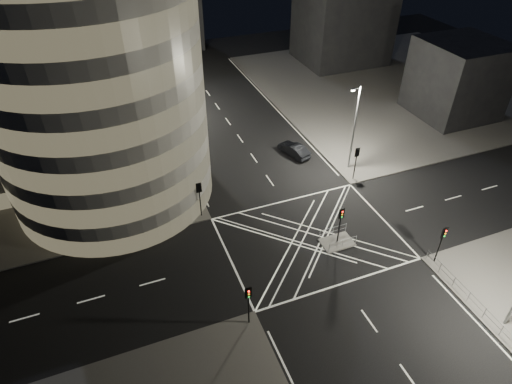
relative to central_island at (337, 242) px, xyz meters
name	(u,v)px	position (x,y,z in m)	size (l,w,h in m)	color
ground	(310,238)	(-2.00, 1.50, -0.07)	(120.00, 120.00, 0.00)	black
sidewalk_far_right	(395,85)	(27.00, 28.50, 0.00)	(42.00, 42.00, 0.15)	#5A5754
central_island	(337,242)	(0.00, 0.00, 0.00)	(3.00, 2.00, 0.15)	slate
office_tower_curved	(37,69)	(-22.74, 20.24, 12.58)	(30.00, 29.00, 27.20)	gray
office_block_rear	(34,21)	(-24.00, 43.50, 11.07)	(24.00, 16.00, 22.00)	gray
building_right_far	(343,16)	(24.00, 41.50, 7.58)	(14.00, 12.00, 15.00)	black
building_right_near	(457,79)	(28.00, 17.50, 5.08)	(10.00, 10.00, 10.00)	black
tree_a	(176,176)	(-12.50, 10.50, 3.90)	(3.74, 3.74, 5.98)	black
tree_b	(163,143)	(-12.50, 16.50, 4.34)	(4.26, 4.26, 6.73)	black
tree_c	(152,116)	(-12.50, 22.50, 4.58)	(4.52, 4.52, 7.11)	black
tree_d	(143,91)	(-12.50, 28.50, 5.31)	(5.48, 5.48, 8.40)	black
tree_e	(137,82)	(-12.50, 34.50, 4.13)	(4.41, 4.41, 6.59)	black
traffic_signal_fl	(199,193)	(-10.80, 8.30, 2.84)	(0.55, 0.22, 4.00)	black
traffic_signal_nl	(248,299)	(-10.80, -5.30, 2.84)	(0.55, 0.22, 4.00)	black
traffic_signal_fr	(356,158)	(6.80, 8.30, 2.84)	(0.55, 0.22, 4.00)	black
traffic_signal_nr	(442,239)	(6.80, -5.30, 2.84)	(0.55, 0.22, 4.00)	black
traffic_signal_island	(341,219)	(0.00, 0.00, 2.84)	(0.55, 0.22, 4.00)	black
street_lamp_left_near	(178,145)	(-11.44, 13.50, 5.47)	(1.25, 0.25, 10.00)	slate
street_lamp_left_far	(147,80)	(-11.44, 31.50, 5.47)	(1.25, 0.25, 10.00)	slate
street_lamp_right_far	(354,126)	(7.44, 10.50, 5.47)	(1.25, 0.25, 10.00)	slate
railing_near_right	(476,305)	(6.30, -10.65, 0.62)	(0.06, 11.70, 1.10)	slate
railing_island_south	(343,244)	(0.00, -0.90, 0.62)	(2.80, 0.06, 1.10)	slate
railing_island_north	(333,231)	(0.00, 0.90, 0.62)	(2.80, 0.06, 1.10)	slate
sedan	(294,150)	(2.79, 15.40, 0.66)	(1.56, 4.48, 1.48)	black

